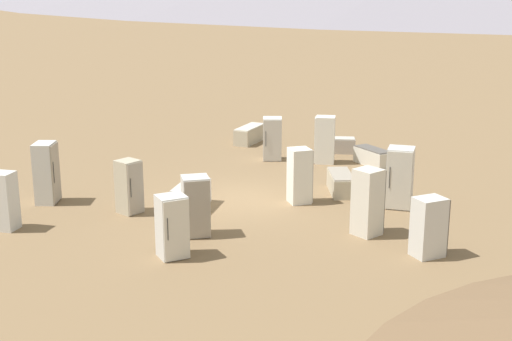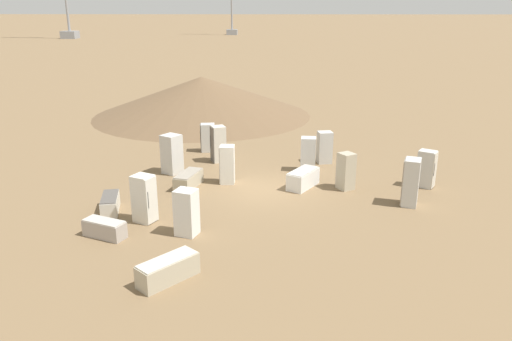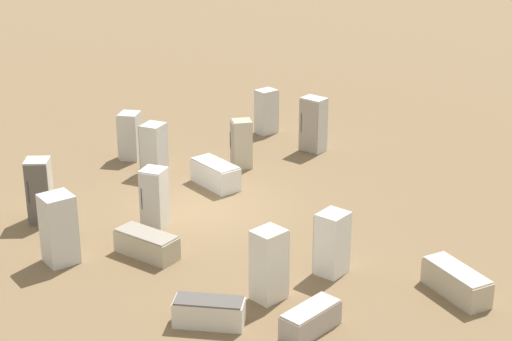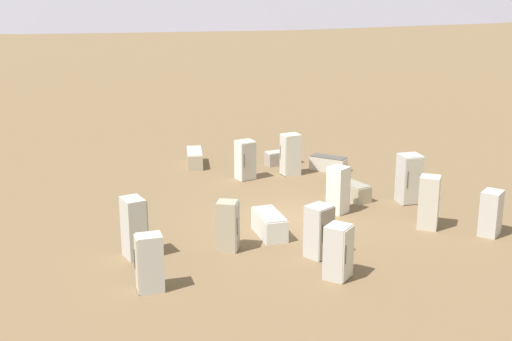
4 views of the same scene
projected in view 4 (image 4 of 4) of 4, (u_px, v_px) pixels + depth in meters
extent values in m
plane|color=brown|center=(290.00, 218.00, 25.27)|extent=(1000.00, 1000.00, 0.00)
cube|color=silver|center=(491.00, 213.00, 23.54)|extent=(0.80, 0.68, 1.53)
cube|color=#56514C|center=(494.00, 210.00, 23.85)|extent=(0.11, 0.57, 1.47)
cylinder|color=#2D2D2D|center=(501.00, 209.00, 23.74)|extent=(0.02, 0.02, 0.53)
cube|color=#B2A88E|center=(195.00, 158.00, 31.81)|extent=(1.72, 1.81, 0.65)
cube|color=beige|center=(195.00, 151.00, 31.71)|extent=(1.65, 1.74, 0.04)
cube|color=silver|center=(150.00, 263.00, 19.51)|extent=(0.88, 0.85, 1.64)
cube|color=beige|center=(137.00, 264.00, 19.41)|extent=(0.32, 0.49, 1.57)
cylinder|color=#2D2D2D|center=(135.00, 259.00, 19.56)|extent=(0.02, 0.02, 0.57)
cube|color=silver|center=(134.00, 228.00, 21.71)|extent=(0.80, 0.94, 1.90)
cube|color=gray|center=(143.00, 226.00, 21.85)|extent=(0.28, 0.74, 1.83)
cylinder|color=#2D2D2D|center=(147.00, 226.00, 21.61)|extent=(0.02, 0.02, 0.67)
cube|color=silver|center=(409.00, 179.00, 26.77)|extent=(1.06, 1.05, 1.85)
cube|color=beige|center=(414.00, 181.00, 26.40)|extent=(0.64, 0.44, 1.78)
cylinder|color=#2D2D2D|center=(408.00, 180.00, 26.28)|extent=(0.02, 0.02, 0.65)
cube|color=silver|center=(291.00, 155.00, 30.27)|extent=(0.90, 0.87, 1.77)
cube|color=silver|center=(283.00, 155.00, 30.13)|extent=(0.30, 0.56, 1.70)
cylinder|color=#2D2D2D|center=(280.00, 152.00, 30.29)|extent=(0.02, 0.02, 0.62)
cube|color=#B2A88E|center=(227.00, 226.00, 22.30)|extent=(0.82, 0.83, 1.61)
cube|color=gray|center=(238.00, 226.00, 22.25)|extent=(0.50, 0.33, 1.54)
cylinder|color=#2D2D2D|center=(237.00, 226.00, 22.03)|extent=(0.02, 0.02, 0.56)
cube|color=silver|center=(338.00, 190.00, 25.63)|extent=(0.62, 0.62, 1.72)
cube|color=#BCB7AD|center=(343.00, 188.00, 25.87)|extent=(0.04, 0.60, 1.66)
cylinder|color=#2D2D2D|center=(349.00, 187.00, 25.73)|extent=(0.02, 0.02, 0.60)
cube|color=#A89E93|center=(282.00, 158.00, 32.05)|extent=(1.60, 1.11, 0.57)
cube|color=#BCB7AD|center=(282.00, 151.00, 31.97)|extent=(1.54, 1.07, 0.04)
cube|color=#B2A88E|center=(350.00, 191.00, 27.36)|extent=(1.11, 1.85, 0.61)
cube|color=gray|center=(350.00, 183.00, 27.27)|extent=(1.07, 1.77, 0.04)
cube|color=silver|center=(319.00, 231.00, 21.80)|extent=(0.75, 0.69, 1.65)
cube|color=gray|center=(327.00, 234.00, 21.57)|extent=(0.68, 0.09, 1.58)
cylinder|color=#2D2D2D|center=(323.00, 234.00, 21.36)|extent=(0.02, 0.02, 0.58)
cube|color=white|center=(245.00, 160.00, 29.70)|extent=(0.86, 0.82, 1.64)
cube|color=#BCB7AD|center=(249.00, 162.00, 29.42)|extent=(0.65, 0.25, 1.57)
cylinder|color=#2D2D2D|center=(244.00, 161.00, 29.26)|extent=(0.02, 0.02, 0.57)
cube|color=white|center=(269.00, 225.00, 23.62)|extent=(1.53, 1.85, 0.73)
cube|color=#BCB7AD|center=(269.00, 214.00, 23.52)|extent=(1.47, 1.78, 0.04)
cube|color=beige|center=(429.00, 202.00, 24.12)|extent=(0.84, 0.85, 1.84)
cube|color=#56514C|center=(430.00, 199.00, 24.42)|extent=(0.28, 0.59, 1.77)
cylinder|color=#2D2D2D|center=(437.00, 197.00, 24.35)|extent=(0.02, 0.02, 0.64)
cube|color=beige|center=(328.00, 164.00, 31.01)|extent=(0.93, 1.67, 0.60)
cube|color=#56514C|center=(329.00, 157.00, 30.92)|extent=(0.89, 1.60, 0.04)
cube|color=silver|center=(338.00, 252.00, 20.30)|extent=(0.79, 0.73, 1.60)
cube|color=beige|center=(348.00, 254.00, 20.13)|extent=(0.66, 0.15, 1.54)
cylinder|color=#2D2D2D|center=(346.00, 255.00, 19.90)|extent=(0.02, 0.02, 0.56)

